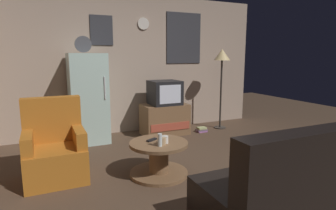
# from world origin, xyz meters

# --- Properties ---
(ground_plane) EXTENTS (12.00, 12.00, 0.00)m
(ground_plane) POSITION_xyz_m (0.00, 0.00, 0.00)
(ground_plane) COLOR #4C3828
(wall_with_art) EXTENTS (5.20, 0.12, 2.58)m
(wall_with_art) POSITION_xyz_m (0.01, 2.45, 1.30)
(wall_with_art) COLOR tan
(wall_with_art) RESTS_ON ground_plane
(fridge) EXTENTS (0.60, 0.62, 1.77)m
(fridge) POSITION_xyz_m (-0.97, 2.03, 0.75)
(fridge) COLOR silver
(fridge) RESTS_ON ground_plane
(tv_stand) EXTENTS (0.84, 0.53, 0.57)m
(tv_stand) POSITION_xyz_m (0.39, 1.93, 0.28)
(tv_stand) COLOR brown
(tv_stand) RESTS_ON ground_plane
(crt_tv) EXTENTS (0.54, 0.51, 0.44)m
(crt_tv) POSITION_xyz_m (0.39, 1.93, 0.79)
(crt_tv) COLOR black
(crt_tv) RESTS_ON tv_stand
(standing_lamp) EXTENTS (0.32, 0.32, 1.59)m
(standing_lamp) POSITION_xyz_m (1.60, 1.87, 1.36)
(standing_lamp) COLOR #332D28
(standing_lamp) RESTS_ON ground_plane
(coffee_table) EXTENTS (0.72, 0.72, 0.42)m
(coffee_table) POSITION_xyz_m (-0.42, 0.27, 0.21)
(coffee_table) COLOR brown
(coffee_table) RESTS_ON ground_plane
(wine_glass) EXTENTS (0.05, 0.05, 0.15)m
(wine_glass) POSITION_xyz_m (-0.46, 0.12, 0.50)
(wine_glass) COLOR silver
(wine_glass) RESTS_ON coffee_table
(mug_ceramic_white) EXTENTS (0.08, 0.08, 0.09)m
(mug_ceramic_white) POSITION_xyz_m (-0.36, 0.20, 0.47)
(mug_ceramic_white) COLOR silver
(mug_ceramic_white) RESTS_ON coffee_table
(mug_ceramic_tan) EXTENTS (0.08, 0.08, 0.09)m
(mug_ceramic_tan) POSITION_xyz_m (-0.42, 0.16, 0.47)
(mug_ceramic_tan) COLOR tan
(mug_ceramic_tan) RESTS_ON coffee_table
(remote_control) EXTENTS (0.15, 0.11, 0.02)m
(remote_control) POSITION_xyz_m (-0.47, 0.36, 0.43)
(remote_control) COLOR black
(remote_control) RESTS_ON coffee_table
(armchair) EXTENTS (0.68, 0.68, 0.96)m
(armchair) POSITION_xyz_m (-1.58, 0.72, 0.34)
(armchair) COLOR #B2661E
(armchair) RESTS_ON ground_plane
(couch) EXTENTS (1.70, 0.80, 0.92)m
(couch) POSITION_xyz_m (0.31, -1.16, 0.31)
(couch) COLOR black
(couch) RESTS_ON ground_plane
(book_stack) EXTENTS (0.21, 0.14, 0.09)m
(book_stack) POSITION_xyz_m (1.10, 1.77, 0.04)
(book_stack) COLOR #A360A3
(book_stack) RESTS_ON ground_plane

